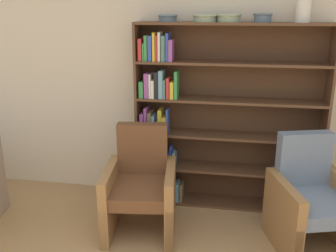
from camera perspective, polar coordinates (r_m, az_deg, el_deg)
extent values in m
cube|color=beige|center=(3.93, 7.66, 7.86)|extent=(12.00, 0.06, 2.75)
cube|color=brown|center=(3.95, -4.41, 1.68)|extent=(0.02, 0.30, 1.90)
cube|color=brown|center=(3.95, 22.77, 0.32)|extent=(0.02, 0.30, 1.90)
cube|color=brown|center=(3.69, 9.89, 15.13)|extent=(1.83, 0.30, 0.02)
cube|color=brown|center=(4.20, 8.55, -11.34)|extent=(1.83, 0.30, 0.03)
cube|color=#492F1E|center=(3.98, 9.21, 1.61)|extent=(1.83, 0.01, 1.90)
cube|color=#B2A899|center=(4.21, -3.63, -9.65)|extent=(0.03, 0.16, 0.16)
cube|color=#334CB2|center=(4.19, -3.13, -9.17)|extent=(0.03, 0.18, 0.24)
cube|color=red|center=(4.16, -2.75, -9.42)|extent=(0.03, 0.12, 0.24)
cube|color=#4C756B|center=(4.17, -2.21, -9.71)|extent=(0.03, 0.14, 0.19)
cube|color=orange|center=(4.17, -1.59, -9.32)|extent=(0.04, 0.20, 0.23)
cube|color=orange|center=(4.16, -1.13, -9.78)|extent=(0.03, 0.16, 0.18)
cube|color=#994C99|center=(4.15, -0.57, -9.36)|extent=(0.03, 0.18, 0.25)
cube|color=orange|center=(4.14, -0.15, -10.02)|extent=(0.04, 0.13, 0.17)
cube|color=#669EB2|center=(4.14, 0.34, -9.76)|extent=(0.02, 0.16, 0.20)
cube|color=red|center=(4.13, 0.78, -9.99)|extent=(0.04, 0.13, 0.18)
cube|color=#669EB2|center=(4.13, 1.48, -9.81)|extent=(0.04, 0.16, 0.21)
cube|color=#7F6B4C|center=(4.13, 2.10, -9.88)|extent=(0.03, 0.17, 0.20)
cube|color=brown|center=(4.02, 8.80, -6.40)|extent=(1.83, 0.30, 0.03)
cube|color=orange|center=(4.02, -3.88, -4.12)|extent=(0.02, 0.15, 0.25)
cube|color=#994C99|center=(4.01, -3.42, -4.14)|extent=(0.04, 0.14, 0.26)
cube|color=#994C99|center=(4.00, -2.96, -4.21)|extent=(0.02, 0.15, 0.25)
cube|color=#334CB2|center=(3.99, -2.39, -4.12)|extent=(0.04, 0.14, 0.27)
cube|color=#388C47|center=(4.00, -1.85, -4.80)|extent=(0.02, 0.14, 0.17)
cube|color=white|center=(4.00, -1.40, -4.56)|extent=(0.03, 0.16, 0.20)
cube|color=red|center=(4.00, -0.91, -4.32)|extent=(0.02, 0.19, 0.23)
cube|color=#994C99|center=(3.99, -0.39, -4.55)|extent=(0.04, 0.17, 0.21)
cube|color=#334CB2|center=(3.99, 0.15, -4.94)|extent=(0.02, 0.16, 0.16)
cube|color=#334CB2|center=(3.96, 0.50, -4.61)|extent=(0.02, 0.13, 0.23)
cube|color=#669EB2|center=(3.97, 0.98, -5.01)|extent=(0.03, 0.14, 0.17)
cube|color=brown|center=(3.89, 9.05, -1.41)|extent=(1.83, 0.30, 0.02)
cube|color=#994C99|center=(3.91, -3.81, 0.64)|extent=(0.04, 0.17, 0.20)
cube|color=#994C99|center=(3.90, -3.26, 1.06)|extent=(0.03, 0.17, 0.26)
cube|color=#7F6B4C|center=(3.91, -2.64, 0.72)|extent=(0.04, 0.19, 0.21)
cube|color=#669EB2|center=(3.88, -2.12, 0.40)|extent=(0.03, 0.15, 0.19)
cube|color=black|center=(3.88, -1.58, 0.49)|extent=(0.02, 0.17, 0.19)
cube|color=gold|center=(3.87, -1.10, 0.86)|extent=(0.04, 0.18, 0.25)
cube|color=gold|center=(3.87, -0.49, 0.28)|extent=(0.04, 0.16, 0.18)
cube|color=#334CB2|center=(3.84, -0.03, 0.80)|extent=(0.02, 0.13, 0.26)
cube|color=brown|center=(3.79, 9.31, 3.90)|extent=(1.83, 0.30, 0.02)
cube|color=#388C47|center=(3.84, -3.83, 5.72)|extent=(0.04, 0.20, 0.16)
cube|color=#994C99|center=(3.79, -3.18, 6.21)|extent=(0.04, 0.13, 0.25)
cube|color=white|center=(3.80, -2.56, 6.22)|extent=(0.02, 0.18, 0.24)
cube|color=white|center=(3.79, -2.21, 5.71)|extent=(0.03, 0.14, 0.18)
cube|color=black|center=(3.76, -1.71, 6.28)|extent=(0.04, 0.12, 0.26)
cube|color=#669EB2|center=(3.77, -0.95, 6.44)|extent=(0.04, 0.17, 0.28)
cube|color=#4C756B|center=(3.77, -0.43, 5.74)|extent=(0.02, 0.16, 0.19)
cube|color=red|center=(3.77, 0.12, 5.89)|extent=(0.03, 0.17, 0.21)
cube|color=gold|center=(3.77, 0.73, 5.58)|extent=(0.04, 0.17, 0.17)
cube|color=#388C47|center=(3.75, 1.32, 6.34)|extent=(0.03, 0.17, 0.28)
cube|color=brown|center=(3.72, 9.59, 9.44)|extent=(1.83, 0.30, 0.02)
cube|color=red|center=(3.75, -4.13, 11.54)|extent=(0.04, 0.14, 0.21)
cube|color=#388C47|center=(3.74, -3.64, 11.19)|extent=(0.02, 0.13, 0.17)
cube|color=#388C47|center=(3.75, -3.23, 11.77)|extent=(0.03, 0.15, 0.24)
cube|color=#334CB2|center=(3.76, -2.53, 11.79)|extent=(0.04, 0.20, 0.24)
cube|color=gold|center=(3.74, -1.96, 12.01)|extent=(0.03, 0.19, 0.27)
cube|color=red|center=(3.73, -1.58, 11.80)|extent=(0.02, 0.18, 0.25)
cube|color=white|center=(3.73, -1.17, 12.02)|extent=(0.02, 0.17, 0.28)
cube|color=#4C756B|center=(3.71, -0.62, 11.76)|extent=(0.04, 0.15, 0.25)
cube|color=#334CB2|center=(3.72, 0.02, 11.95)|extent=(0.02, 0.18, 0.27)
cube|color=#994C99|center=(3.70, 0.51, 11.45)|extent=(0.04, 0.14, 0.21)
cylinder|color=slate|center=(3.74, -0.03, 16.07)|extent=(0.17, 0.17, 0.06)
torus|color=slate|center=(3.74, -0.03, 16.45)|extent=(0.19, 0.19, 0.02)
cylinder|color=gray|center=(3.70, 5.69, 16.00)|extent=(0.22, 0.22, 0.06)
torus|color=gray|center=(3.70, 5.70, 16.40)|extent=(0.24, 0.24, 0.02)
cylinder|color=gray|center=(3.69, 9.20, 15.91)|extent=(0.22, 0.22, 0.07)
torus|color=gray|center=(3.69, 9.22, 16.36)|extent=(0.24, 0.24, 0.02)
cylinder|color=slate|center=(3.70, 14.22, 15.67)|extent=(0.16, 0.16, 0.08)
torus|color=slate|center=(3.70, 14.26, 16.18)|extent=(0.18, 0.18, 0.02)
cylinder|color=silver|center=(3.74, 19.92, 16.20)|extent=(0.13, 0.13, 0.21)
cube|color=olive|center=(3.33, 0.22, -15.70)|extent=(0.08, 0.08, 0.39)
cube|color=olive|center=(3.40, -9.78, -15.24)|extent=(0.08, 0.08, 0.39)
cube|color=olive|center=(3.86, 0.60, -10.75)|extent=(0.08, 0.08, 0.39)
cube|color=olive|center=(3.92, -7.90, -10.47)|extent=(0.08, 0.08, 0.39)
cube|color=brown|center=(3.50, -4.30, -9.70)|extent=(0.56, 0.69, 0.12)
cube|color=brown|center=(3.64, -3.88, -3.60)|extent=(0.49, 0.18, 0.52)
cube|color=olive|center=(3.53, 0.35, -11.36)|extent=(0.16, 0.68, 0.63)
cube|color=olive|center=(3.60, -8.78, -11.04)|extent=(0.16, 0.68, 0.63)
cube|color=olive|center=(3.26, 18.92, -17.58)|extent=(0.09, 0.09, 0.39)
cube|color=olive|center=(3.96, 22.76, -11.41)|extent=(0.09, 0.09, 0.39)
cube|color=olive|center=(3.73, 14.91, -12.45)|extent=(0.09, 0.09, 0.39)
cube|color=slate|center=(3.50, 21.46, -11.02)|extent=(0.64, 0.75, 0.12)
cube|color=slate|center=(3.60, 19.93, -4.89)|extent=(0.49, 0.25, 0.52)
cube|color=olive|center=(3.43, 17.01, -13.13)|extent=(0.27, 0.67, 0.63)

